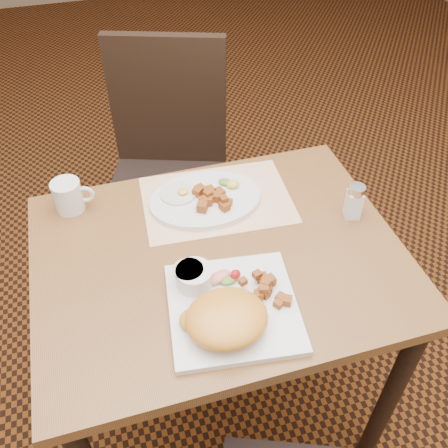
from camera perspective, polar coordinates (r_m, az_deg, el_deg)
ground at (r=1.85m, az=-0.38°, el=-19.36°), size 8.00×8.00×0.00m
table at (r=1.31m, az=-0.51°, el=-6.61°), size 0.90×0.70×0.75m
chair_far at (r=1.87m, az=-6.43°, el=7.14°), size 0.54×0.54×0.97m
placemat at (r=1.37m, az=-0.83°, el=2.79°), size 0.42×0.31×0.00m
plate_square at (r=1.11m, az=1.05°, el=-9.55°), size 0.31×0.31×0.02m
plate_oval at (r=1.36m, az=-2.11°, el=2.81°), size 0.31×0.23×0.02m
hollandaise_mound at (r=1.05m, az=0.20°, el=-10.79°), size 0.18×0.16×0.06m
ramekin at (r=1.13m, az=-3.48°, el=-5.98°), size 0.09×0.08×0.05m
garnish_sq at (r=1.14m, az=0.08°, el=-6.09°), size 0.09×0.05×0.03m
fried_egg at (r=1.36m, az=-5.19°, el=3.56°), size 0.10×0.10×0.02m
garnish_ov at (r=1.38m, az=0.68°, el=4.68°), size 0.06×0.06×0.02m
salt_shaker at (r=1.33m, az=14.66°, el=2.55°), size 0.05×0.05×0.10m
coffee_mug at (r=1.38m, az=-17.31°, el=3.08°), size 0.11×0.08×0.09m
home_fries_sq at (r=1.12m, az=4.94°, el=-7.32°), size 0.10×0.10×0.04m
home_fries_ov at (r=1.33m, az=-1.48°, el=3.05°), size 0.10×0.11×0.03m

